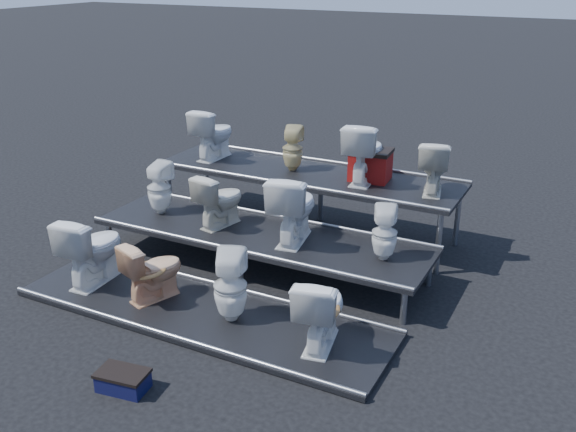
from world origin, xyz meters
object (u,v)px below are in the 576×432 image
at_px(toilet_0, 93,248).
at_px(toilet_7, 385,233).
at_px(toilet_6, 293,207).
at_px(toilet_8, 213,133).
at_px(toilet_4, 159,188).
at_px(toilet_9, 293,149).
at_px(toilet_5, 220,200).
at_px(toilet_2, 230,286).
at_px(step_stool, 123,382).
at_px(toilet_3, 320,309).
at_px(toilet_10, 364,152).
at_px(toilet_11, 434,166).
at_px(toilet_1, 153,270).
at_px(red_crate, 370,166).

bearing_deg(toilet_0, toilet_7, -160.45).
distance_m(toilet_6, toilet_8, 2.37).
height_order(toilet_4, toilet_9, toilet_9).
distance_m(toilet_5, toilet_6, 1.02).
height_order(toilet_2, step_stool, toilet_2).
bearing_deg(toilet_8, toilet_3, 140.34).
xyz_separation_m(toilet_10, toilet_11, (0.91, 0.00, -0.06)).
xyz_separation_m(toilet_1, toilet_3, (2.01, 0.00, 0.04)).
bearing_deg(toilet_8, toilet_2, 128.15).
xyz_separation_m(toilet_5, toilet_9, (0.35, 1.30, 0.37)).
relative_size(toilet_0, step_stool, 1.94).
xyz_separation_m(toilet_0, toilet_1, (0.86, 0.00, -0.08)).
xyz_separation_m(toilet_11, step_stool, (-1.61, -3.98, -1.12)).
distance_m(toilet_0, toilet_11, 4.18).
xyz_separation_m(toilet_7, step_stool, (-1.45, -2.68, -0.69)).
relative_size(toilet_0, toilet_6, 1.00).
distance_m(toilet_8, toilet_11, 3.22).
height_order(toilet_6, toilet_11, toilet_11).
xyz_separation_m(toilet_8, red_crate, (2.37, 0.10, -0.18)).
height_order(toilet_1, red_crate, red_crate).
xyz_separation_m(toilet_1, toilet_4, (-0.89, 1.30, 0.40)).
bearing_deg(toilet_10, toilet_4, 23.94).
relative_size(toilet_5, toilet_11, 1.01).
height_order(toilet_0, step_stool, toilet_0).
bearing_deg(toilet_0, step_stool, 135.34).
xyz_separation_m(toilet_4, toilet_11, (3.22, 1.30, 0.39)).
bearing_deg(toilet_8, toilet_5, 127.83).
relative_size(toilet_4, toilet_10, 0.86).
height_order(toilet_1, toilet_11, toilet_11).
bearing_deg(red_crate, toilet_7, -68.43).
height_order(toilet_0, toilet_4, toilet_4).
bearing_deg(toilet_8, toilet_9, -177.73).
bearing_deg(toilet_8, toilet_11, -177.73).
distance_m(toilet_0, toilet_4, 1.34).
height_order(toilet_0, toilet_6, toilet_6).
relative_size(toilet_5, toilet_10, 0.85).
distance_m(toilet_2, toilet_11, 3.02).
relative_size(toilet_0, toilet_5, 1.24).
bearing_deg(toilet_3, toilet_6, -64.66).
height_order(toilet_2, toilet_11, toilet_11).
distance_m(toilet_5, toilet_8, 1.65).
bearing_deg(toilet_3, toilet_1, -10.78).
bearing_deg(toilet_4, toilet_1, 125.77).
relative_size(toilet_7, toilet_8, 0.85).
bearing_deg(toilet_6, toilet_7, 169.99).
bearing_deg(toilet_9, toilet_6, 103.14).
distance_m(toilet_1, toilet_10, 3.09).
height_order(toilet_1, toilet_6, toilet_6).
bearing_deg(toilet_6, red_crate, -116.62).
height_order(toilet_2, toilet_3, toilet_2).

